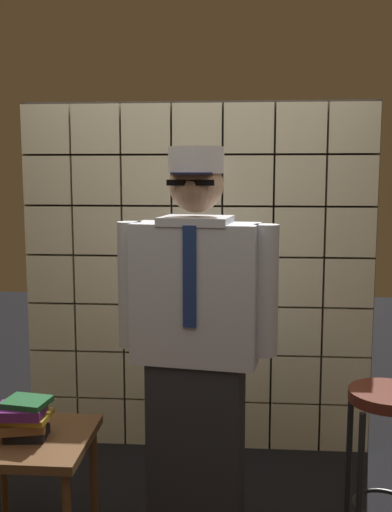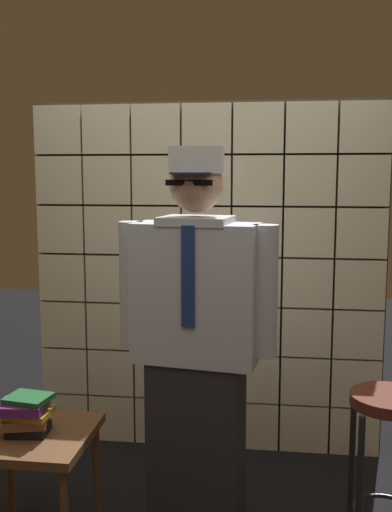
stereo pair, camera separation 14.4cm
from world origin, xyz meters
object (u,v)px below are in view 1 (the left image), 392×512
at_px(standing_person, 196,345).
at_px(bar_stool, 387,433).
at_px(side_table, 31,452).
at_px(book_stack, 25,418).

bearing_deg(standing_person, bar_stool, 7.59).
bearing_deg(bar_stool, side_table, -175.28).
distance_m(side_table, book_stack, 0.17).
relative_size(standing_person, bar_stool, 2.38).
height_order(bar_stool, side_table, bar_stool).
bearing_deg(side_table, book_stack, -127.57).
relative_size(bar_stool, book_stack, 3.25).
height_order(standing_person, book_stack, standing_person).
height_order(bar_stool, book_stack, bar_stool).
bearing_deg(bar_stool, standing_person, 179.12).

